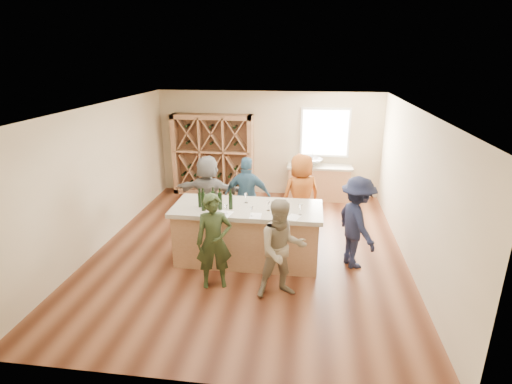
# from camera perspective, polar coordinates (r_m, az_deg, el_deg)

# --- Properties ---
(floor) EXTENTS (6.00, 7.00, 0.10)m
(floor) POSITION_cam_1_polar(r_m,az_deg,el_deg) (8.13, -0.90, -8.45)
(floor) COLOR brown
(floor) RESTS_ON ground
(ceiling) EXTENTS (6.00, 7.00, 0.10)m
(ceiling) POSITION_cam_1_polar(r_m,az_deg,el_deg) (7.26, -1.02, 12.29)
(ceiling) COLOR white
(ceiling) RESTS_ON ground
(wall_back) EXTENTS (6.00, 0.10, 2.80)m
(wall_back) POSITION_cam_1_polar(r_m,az_deg,el_deg) (10.98, 1.82, 6.95)
(wall_back) COLOR #C9B791
(wall_back) RESTS_ON ground
(wall_front) EXTENTS (6.00, 0.10, 2.80)m
(wall_front) POSITION_cam_1_polar(r_m,az_deg,el_deg) (4.39, -8.01, -12.85)
(wall_front) COLOR #C9B791
(wall_front) RESTS_ON ground
(wall_left) EXTENTS (0.10, 7.00, 2.80)m
(wall_left) POSITION_cam_1_polar(r_m,az_deg,el_deg) (8.56, -21.61, 2.07)
(wall_left) COLOR #C9B791
(wall_left) RESTS_ON ground
(wall_right) EXTENTS (0.10, 7.00, 2.80)m
(wall_right) POSITION_cam_1_polar(r_m,az_deg,el_deg) (7.75, 21.97, 0.32)
(wall_right) COLOR #C9B791
(wall_right) RESTS_ON ground
(window_frame) EXTENTS (1.30, 0.06, 1.30)m
(window_frame) POSITION_cam_1_polar(r_m,az_deg,el_deg) (10.78, 9.83, 8.36)
(window_frame) COLOR white
(window_frame) RESTS_ON wall_back
(window_pane) EXTENTS (1.18, 0.01, 1.18)m
(window_pane) POSITION_cam_1_polar(r_m,az_deg,el_deg) (10.75, 9.84, 8.32)
(window_pane) COLOR white
(window_pane) RESTS_ON wall_back
(wine_rack) EXTENTS (2.20, 0.45, 2.20)m
(wine_rack) POSITION_cam_1_polar(r_m,az_deg,el_deg) (11.03, -6.16, 5.30)
(wine_rack) COLOR #A3734D
(wine_rack) RESTS_ON floor
(back_counter_base) EXTENTS (1.60, 0.58, 0.86)m
(back_counter_base) POSITION_cam_1_polar(r_m,az_deg,el_deg) (10.84, 8.96, 1.25)
(back_counter_base) COLOR #A3734D
(back_counter_base) RESTS_ON floor
(back_counter_top) EXTENTS (1.70, 0.62, 0.06)m
(back_counter_top) POSITION_cam_1_polar(r_m,az_deg,el_deg) (10.71, 9.08, 3.60)
(back_counter_top) COLOR #A29A85
(back_counter_top) RESTS_ON back_counter_base
(sink) EXTENTS (0.54, 0.54, 0.19)m
(sink) POSITION_cam_1_polar(r_m,az_deg,el_deg) (10.67, 8.04, 4.28)
(sink) COLOR silver
(sink) RESTS_ON back_counter_top
(faucet) EXTENTS (0.02, 0.02, 0.30)m
(faucet) POSITION_cam_1_polar(r_m,az_deg,el_deg) (10.83, 8.05, 4.81)
(faucet) COLOR silver
(faucet) RESTS_ON back_counter_top
(tasting_counter_base) EXTENTS (2.60, 1.00, 1.00)m
(tasting_counter_base) POSITION_cam_1_polar(r_m,az_deg,el_deg) (7.50, -1.23, -6.23)
(tasting_counter_base) COLOR #A3734D
(tasting_counter_base) RESTS_ON floor
(tasting_counter_top) EXTENTS (2.72, 1.12, 0.08)m
(tasting_counter_top) POSITION_cam_1_polar(r_m,az_deg,el_deg) (7.29, -1.26, -2.39)
(tasting_counter_top) COLOR #A29A85
(tasting_counter_top) RESTS_ON tasting_counter_base
(wine_bottle_a) EXTENTS (0.08, 0.08, 0.27)m
(wine_bottle_a) POSITION_cam_1_polar(r_m,az_deg,el_deg) (7.28, -8.02, -1.13)
(wine_bottle_a) COLOR black
(wine_bottle_a) RESTS_ON tasting_counter_top
(wine_bottle_b) EXTENTS (0.10, 0.10, 0.33)m
(wine_bottle_b) POSITION_cam_1_polar(r_m,az_deg,el_deg) (7.11, -7.53, -1.35)
(wine_bottle_b) COLOR black
(wine_bottle_b) RESTS_ON tasting_counter_top
(wine_bottle_c) EXTENTS (0.10, 0.10, 0.30)m
(wine_bottle_c) POSITION_cam_1_polar(r_m,az_deg,el_deg) (7.23, -6.11, -1.07)
(wine_bottle_c) COLOR black
(wine_bottle_c) RESTS_ON tasting_counter_top
(wine_bottle_d) EXTENTS (0.10, 0.10, 0.32)m
(wine_bottle_d) POSITION_cam_1_polar(r_m,az_deg,el_deg) (7.12, -5.16, -1.29)
(wine_bottle_d) COLOR black
(wine_bottle_d) RESTS_ON tasting_counter_top
(wine_bottle_e) EXTENTS (0.09, 0.09, 0.29)m
(wine_bottle_e) POSITION_cam_1_polar(r_m,az_deg,el_deg) (7.13, -3.64, -1.33)
(wine_bottle_e) COLOR black
(wine_bottle_e) RESTS_ON tasting_counter_top
(wine_glass_a) EXTENTS (0.07, 0.07, 0.16)m
(wine_glass_a) POSITION_cam_1_polar(r_m,az_deg,el_deg) (6.92, -4.28, -2.57)
(wine_glass_a) COLOR white
(wine_glass_a) RESTS_ON tasting_counter_top
(wine_glass_b) EXTENTS (0.08, 0.08, 0.17)m
(wine_glass_b) POSITION_cam_1_polar(r_m,az_deg,el_deg) (6.81, -0.63, -2.84)
(wine_glass_b) COLOR white
(wine_glass_b) RESTS_ON tasting_counter_top
(wine_glass_c) EXTENTS (0.08, 0.08, 0.17)m
(wine_glass_c) POSITION_cam_1_polar(r_m,az_deg,el_deg) (6.76, 3.75, -3.03)
(wine_glass_c) COLOR white
(wine_glass_c) RESTS_ON tasting_counter_top
(wine_glass_d) EXTENTS (0.09, 0.09, 0.17)m
(wine_glass_d) POSITION_cam_1_polar(r_m,az_deg,el_deg) (7.06, 1.78, -2.03)
(wine_glass_d) COLOR white
(wine_glass_d) RESTS_ON tasting_counter_top
(wine_glass_e) EXTENTS (0.09, 0.09, 0.20)m
(wine_glass_e) POSITION_cam_1_polar(r_m,az_deg,el_deg) (6.90, 6.35, -2.51)
(wine_glass_e) COLOR white
(wine_glass_e) RESTS_ON tasting_counter_top
(tasting_menu_a) EXTENTS (0.30, 0.36, 0.00)m
(tasting_menu_a) POSITION_cam_1_polar(r_m,az_deg,el_deg) (6.96, -4.52, -3.15)
(tasting_menu_a) COLOR white
(tasting_menu_a) RESTS_ON tasting_counter_top
(tasting_menu_b) EXTENTS (0.21, 0.28, 0.00)m
(tasting_menu_b) POSITION_cam_1_polar(r_m,az_deg,el_deg) (6.86, -0.07, -3.42)
(tasting_menu_b) COLOR white
(tasting_menu_b) RESTS_ON tasting_counter_top
(tasting_menu_c) EXTENTS (0.29, 0.33, 0.00)m
(tasting_menu_c) POSITION_cam_1_polar(r_m,az_deg,el_deg) (6.83, 5.36, -3.61)
(tasting_menu_c) COLOR white
(tasting_menu_c) RESTS_ON tasting_counter_top
(person_near_left) EXTENTS (0.69, 0.58, 1.63)m
(person_near_left) POSITION_cam_1_polar(r_m,az_deg,el_deg) (6.60, -6.01, -7.06)
(person_near_left) COLOR #263319
(person_near_left) RESTS_ON floor
(person_near_right) EXTENTS (0.90, 0.67, 1.64)m
(person_near_right) POSITION_cam_1_polar(r_m,az_deg,el_deg) (6.32, 3.73, -8.17)
(person_near_right) COLOR gray
(person_near_right) RESTS_ON floor
(person_server) EXTENTS (0.89, 1.21, 1.70)m
(person_server) POSITION_cam_1_polar(r_m,az_deg,el_deg) (7.39, 14.18, -4.27)
(person_server) COLOR #191E38
(person_server) RESTS_ON floor
(person_far_mid) EXTENTS (1.02, 0.55, 1.71)m
(person_far_mid) POSITION_cam_1_polar(r_m,az_deg,el_deg) (8.44, -1.22, -0.67)
(person_far_mid) COLOR #335972
(person_far_mid) RESTS_ON floor
(person_far_right) EXTENTS (1.03, 0.90, 1.78)m
(person_far_right) POSITION_cam_1_polar(r_m,az_deg,el_deg) (8.47, 6.43, -0.46)
(person_far_right) COLOR #994C19
(person_far_right) RESTS_ON floor
(person_far_left) EXTENTS (1.61, 0.68, 1.69)m
(person_far_left) POSITION_cam_1_polar(r_m,az_deg,el_deg) (8.73, -6.82, -0.19)
(person_far_left) COLOR slate
(person_far_left) RESTS_ON floor
(wine_glass_f) EXTENTS (0.07, 0.07, 0.18)m
(wine_glass_f) POSITION_cam_1_polar(r_m,az_deg,el_deg) (7.43, -1.41, -0.88)
(wine_glass_f) COLOR white
(wine_glass_f) RESTS_ON tasting_counter_top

